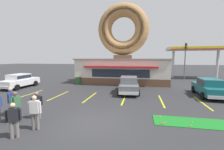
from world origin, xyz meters
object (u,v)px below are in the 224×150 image
object	(u,v)px
car_white	(20,80)
car_grey	(129,84)
car_teal	(209,87)
trash_bin	(79,81)
pedestrian_leather_jacket_man	(35,111)
pedestrian_clipboard_woman	(11,100)
pedestrian_crossing_woman	(16,106)
pedestrian_hooded_kid	(14,119)
pedestrian_beanie_man	(37,104)
traffic_light_pole	(185,56)
golf_ball	(193,122)

from	to	relation	value
car_white	car_grey	bearing A→B (deg)	-0.46
car_teal	trash_bin	bearing A→B (deg)	165.46
pedestrian_leather_jacket_man	car_white	bearing A→B (deg)	135.43
car_white	pedestrian_clipboard_woman	world-z (taller)	pedestrian_clipboard_woman
pedestrian_clipboard_woman	pedestrian_crossing_woman	distance (m)	1.25
car_teal	pedestrian_clipboard_woman	xyz separation A→B (m)	(-13.40, -7.37, 0.09)
pedestrian_crossing_woman	trash_bin	size ratio (longest dim) A/B	1.71
pedestrian_hooded_kid	car_teal	bearing A→B (deg)	40.03
pedestrian_clipboard_woman	pedestrian_beanie_man	distance (m)	1.73
pedestrian_leather_jacket_man	pedestrian_beanie_man	size ratio (longest dim) A/B	1.08
pedestrian_hooded_kid	car_grey	bearing A→B (deg)	66.90
pedestrian_beanie_man	car_grey	bearing A→B (deg)	58.94
car_white	trash_bin	distance (m)	6.75
pedestrian_clipboard_woman	car_grey	bearing A→B (deg)	50.06
pedestrian_leather_jacket_man	traffic_light_pole	xyz separation A→B (m)	(11.58, 19.29, 2.79)
pedestrian_hooded_kid	pedestrian_beanie_man	distance (m)	2.08
traffic_light_pole	car_teal	bearing A→B (deg)	-93.83
pedestrian_hooded_kid	pedestrian_clipboard_woman	distance (m)	3.00
car_grey	trash_bin	bearing A→B (deg)	152.44
golf_ball	traffic_light_pole	bearing A→B (deg)	76.81
car_teal	pedestrian_leather_jacket_man	distance (m)	13.85
car_white	trash_bin	world-z (taller)	car_white
pedestrian_beanie_man	traffic_light_pole	distance (m)	22.12
car_white	traffic_light_pole	xyz separation A→B (m)	(20.48, 10.52, 2.84)
car_grey	pedestrian_beanie_man	xyz separation A→B (m)	(-4.50, -7.48, -0.03)
trash_bin	pedestrian_clipboard_woman	bearing A→B (deg)	-87.02
car_teal	car_grey	distance (m)	7.17
car_white	pedestrian_beanie_man	size ratio (longest dim) A/B	2.99
golf_ball	car_teal	distance (m)	7.17
pedestrian_hooded_kid	trash_bin	size ratio (longest dim) A/B	1.58
car_grey	pedestrian_clipboard_woman	bearing A→B (deg)	-129.94
pedestrian_hooded_kid	pedestrian_leather_jacket_man	world-z (taller)	pedestrian_leather_jacket_man
traffic_light_pole	golf_ball	bearing A→B (deg)	-103.19
golf_ball	car_grey	xyz separation A→B (m)	(-3.90, 6.40, 0.82)
pedestrian_clipboard_woman	trash_bin	bearing A→B (deg)	92.98
pedestrian_clipboard_woman	trash_bin	world-z (taller)	pedestrian_clipboard_woman
golf_ball	car_grey	distance (m)	7.54
trash_bin	car_grey	bearing A→B (deg)	-27.56
car_grey	car_white	world-z (taller)	same
car_white	car_teal	bearing A→B (deg)	-0.51
car_white	pedestrian_leather_jacket_man	distance (m)	12.50
pedestrian_crossing_woman	pedestrian_hooded_kid	bearing A→B (deg)	-49.13
pedestrian_hooded_kid	car_white	bearing A→B (deg)	131.64
golf_ball	pedestrian_hooded_kid	size ratio (longest dim) A/B	0.03
trash_bin	traffic_light_pole	distance (m)	16.62
golf_ball	car_grey	bearing A→B (deg)	121.38
pedestrian_leather_jacket_man	pedestrian_clipboard_woman	world-z (taller)	pedestrian_clipboard_woman
pedestrian_leather_jacket_man	pedestrian_crossing_woman	xyz separation A→B (m)	(-1.52, 0.50, 0.00)
car_grey	pedestrian_crossing_woman	xyz separation A→B (m)	(-5.21, -8.17, 0.05)
car_teal	car_white	size ratio (longest dim) A/B	1.00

